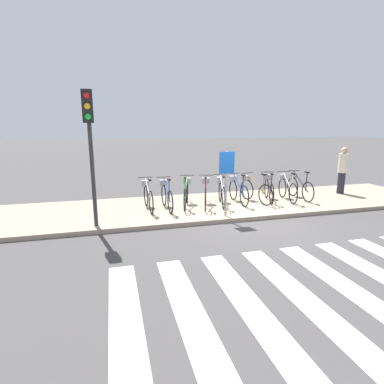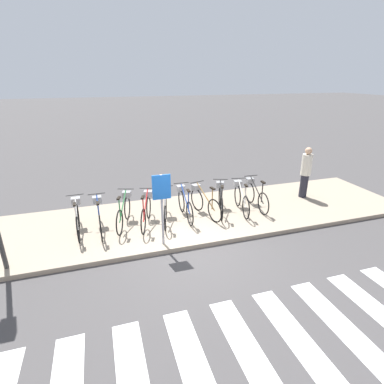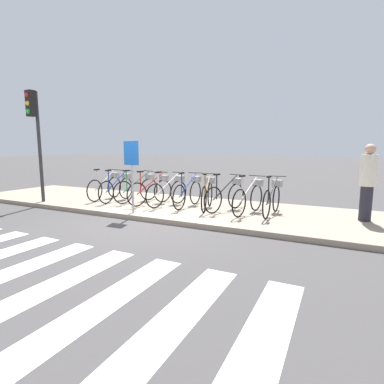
{
  "view_description": "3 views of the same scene",
  "coord_description": "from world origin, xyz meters",
  "px_view_note": "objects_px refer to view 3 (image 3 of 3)",
  "views": [
    {
      "loc": [
        -3.66,
        -7.37,
        2.61
      ],
      "look_at": [
        -1.28,
        1.5,
        0.6
      ],
      "focal_mm": 28.0,
      "sensor_mm": 36.0,
      "label": 1
    },
    {
      "loc": [
        -1.89,
        -6.17,
        4.07
      ],
      "look_at": [
        0.4,
        1.13,
        1.1
      ],
      "focal_mm": 28.0,
      "sensor_mm": 36.0,
      "label": 2
    },
    {
      "loc": [
        4.15,
        -5.84,
        1.78
      ],
      "look_at": [
        0.76,
        0.96,
        0.66
      ],
      "focal_mm": 28.0,
      "sensor_mm": 36.0,
      "label": 3
    }
  ],
  "objects_px": {
    "parked_bicycle_7": "(227,194)",
    "pedestrian": "(368,181)",
    "parked_bicycle_3": "(153,189)",
    "traffic_light": "(34,123)",
    "parked_bicycle_6": "(208,193)",
    "parked_bicycle_2": "(139,187)",
    "parked_bicycle_8": "(250,196)",
    "parked_bicycle_1": "(118,187)",
    "sign_post": "(132,164)",
    "parked_bicycle_0": "(107,186)",
    "parked_bicycle_9": "(273,197)",
    "parked_bicycle_4": "(169,190)",
    "parked_bicycle_5": "(189,191)"
  },
  "relations": [
    {
      "from": "parked_bicycle_7",
      "to": "pedestrian",
      "type": "height_order",
      "value": "pedestrian"
    },
    {
      "from": "parked_bicycle_3",
      "to": "traffic_light",
      "type": "bearing_deg",
      "value": -158.75
    },
    {
      "from": "traffic_light",
      "to": "parked_bicycle_6",
      "type": "bearing_deg",
      "value": 15.18
    },
    {
      "from": "parked_bicycle_2",
      "to": "parked_bicycle_3",
      "type": "distance_m",
      "value": 0.62
    },
    {
      "from": "parked_bicycle_8",
      "to": "pedestrian",
      "type": "bearing_deg",
      "value": 8.76
    },
    {
      "from": "parked_bicycle_2",
      "to": "parked_bicycle_1",
      "type": "bearing_deg",
      "value": -166.46
    },
    {
      "from": "parked_bicycle_7",
      "to": "parked_bicycle_8",
      "type": "distance_m",
      "value": 0.65
    },
    {
      "from": "traffic_light",
      "to": "sign_post",
      "type": "relative_size",
      "value": 1.82
    },
    {
      "from": "parked_bicycle_1",
      "to": "parked_bicycle_6",
      "type": "height_order",
      "value": "same"
    },
    {
      "from": "parked_bicycle_8",
      "to": "parked_bicycle_0",
      "type": "bearing_deg",
      "value": 179.51
    },
    {
      "from": "parked_bicycle_2",
      "to": "pedestrian",
      "type": "relative_size",
      "value": 0.9
    },
    {
      "from": "parked_bicycle_0",
      "to": "pedestrian",
      "type": "height_order",
      "value": "pedestrian"
    },
    {
      "from": "parked_bicycle_9",
      "to": "parked_bicycle_4",
      "type": "bearing_deg",
      "value": -178.07
    },
    {
      "from": "parked_bicycle_5",
      "to": "sign_post",
      "type": "distance_m",
      "value": 1.85
    },
    {
      "from": "parked_bicycle_6",
      "to": "parked_bicycle_9",
      "type": "bearing_deg",
      "value": 1.62
    },
    {
      "from": "parked_bicycle_6",
      "to": "parked_bicycle_5",
      "type": "bearing_deg",
      "value": 175.74
    },
    {
      "from": "parked_bicycle_2",
      "to": "parked_bicycle_9",
      "type": "distance_m",
      "value": 4.1
    },
    {
      "from": "parked_bicycle_7",
      "to": "parked_bicycle_8",
      "type": "xyz_separation_m",
      "value": [
        0.64,
        -0.09,
        0.0
      ]
    },
    {
      "from": "parked_bicycle_6",
      "to": "parked_bicycle_9",
      "type": "relative_size",
      "value": 0.98
    },
    {
      "from": "parked_bicycle_4",
      "to": "sign_post",
      "type": "distance_m",
      "value": 1.54
    },
    {
      "from": "pedestrian",
      "to": "traffic_light",
      "type": "height_order",
      "value": "traffic_light"
    },
    {
      "from": "parked_bicycle_3",
      "to": "parked_bicycle_8",
      "type": "bearing_deg",
      "value": 0.38
    },
    {
      "from": "parked_bicycle_9",
      "to": "pedestrian",
      "type": "xyz_separation_m",
      "value": [
        2.04,
        0.29,
        0.48
      ]
    },
    {
      "from": "parked_bicycle_2",
      "to": "parked_bicycle_4",
      "type": "bearing_deg",
      "value": -4.84
    },
    {
      "from": "parked_bicycle_1",
      "to": "parked_bicycle_3",
      "type": "bearing_deg",
      "value": 1.36
    },
    {
      "from": "parked_bicycle_3",
      "to": "parked_bicycle_6",
      "type": "relative_size",
      "value": 0.98
    },
    {
      "from": "parked_bicycle_3",
      "to": "parked_bicycle_6",
      "type": "xyz_separation_m",
      "value": [
        1.74,
        0.08,
        0.0
      ]
    },
    {
      "from": "parked_bicycle_0",
      "to": "pedestrian",
      "type": "xyz_separation_m",
      "value": [
        7.37,
        0.36,
        0.48
      ]
    },
    {
      "from": "parked_bicycle_3",
      "to": "parked_bicycle_1",
      "type": "bearing_deg",
      "value": -178.64
    },
    {
      "from": "sign_post",
      "to": "parked_bicycle_8",
      "type": "bearing_deg",
      "value": 24.68
    },
    {
      "from": "parked_bicycle_7",
      "to": "pedestrian",
      "type": "distance_m",
      "value": 3.28
    },
    {
      "from": "parked_bicycle_5",
      "to": "parked_bicycle_6",
      "type": "relative_size",
      "value": 1.02
    },
    {
      "from": "parked_bicycle_2",
      "to": "parked_bicycle_8",
      "type": "distance_m",
      "value": 3.55
    },
    {
      "from": "parked_bicycle_1",
      "to": "parked_bicycle_5",
      "type": "bearing_deg",
      "value": 3.71
    },
    {
      "from": "parked_bicycle_0",
      "to": "parked_bicycle_4",
      "type": "bearing_deg",
      "value": -0.62
    },
    {
      "from": "parked_bicycle_8",
      "to": "parked_bicycle_9",
      "type": "height_order",
      "value": "same"
    },
    {
      "from": "parked_bicycle_7",
      "to": "sign_post",
      "type": "relative_size",
      "value": 0.86
    },
    {
      "from": "parked_bicycle_4",
      "to": "parked_bicycle_9",
      "type": "bearing_deg",
      "value": 1.93
    },
    {
      "from": "pedestrian",
      "to": "traffic_light",
      "type": "relative_size",
      "value": 0.53
    },
    {
      "from": "parked_bicycle_5",
      "to": "parked_bicycle_8",
      "type": "xyz_separation_m",
      "value": [
        1.79,
        -0.11,
        0.0
      ]
    },
    {
      "from": "parked_bicycle_1",
      "to": "traffic_light",
      "type": "height_order",
      "value": "traffic_light"
    },
    {
      "from": "parked_bicycle_4",
      "to": "parked_bicycle_0",
      "type": "bearing_deg",
      "value": 179.38
    },
    {
      "from": "parked_bicycle_8",
      "to": "parked_bicycle_1",
      "type": "bearing_deg",
      "value": -179.32
    },
    {
      "from": "parked_bicycle_1",
      "to": "sign_post",
      "type": "xyz_separation_m",
      "value": [
        1.49,
        -1.21,
        0.81
      ]
    },
    {
      "from": "parked_bicycle_5",
      "to": "parked_bicycle_7",
      "type": "distance_m",
      "value": 1.15
    },
    {
      "from": "traffic_light",
      "to": "parked_bicycle_3",
      "type": "bearing_deg",
      "value": 21.25
    },
    {
      "from": "parked_bicycle_0",
      "to": "traffic_light",
      "type": "relative_size",
      "value": 0.5
    },
    {
      "from": "pedestrian",
      "to": "traffic_light",
      "type": "bearing_deg",
      "value": -169.07
    },
    {
      "from": "parked_bicycle_2",
      "to": "parked_bicycle_4",
      "type": "height_order",
      "value": "same"
    },
    {
      "from": "parked_bicycle_0",
      "to": "parked_bicycle_3",
      "type": "distance_m",
      "value": 1.84
    }
  ]
}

